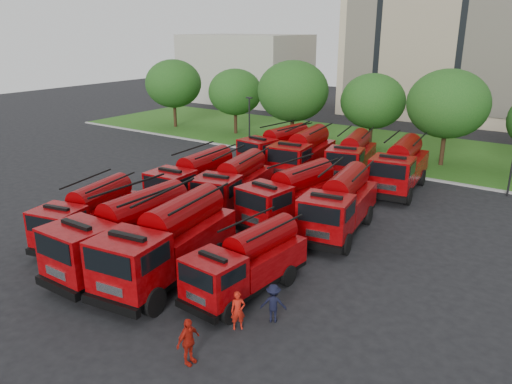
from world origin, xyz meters
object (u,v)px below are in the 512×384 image
firefighter_5 (321,239)px  fire_truck_3 (247,262)px  fire_truck_4 (195,179)px  firefighter_0 (238,328)px  fire_truck_2 (169,242)px  fire_truck_11 (400,166)px  fire_truck_8 (277,148)px  firefighter_3 (273,321)px  firefighter_1 (107,281)px  firefighter_4 (165,206)px  fire_truck_9 (303,154)px  fire_truck_0 (89,214)px  fire_truck_1 (126,233)px  fire_truck_5 (235,184)px  firefighter_2 (189,363)px  fire_truck_6 (291,196)px  fire_truck_7 (340,204)px  fire_truck_10 (352,156)px

firefighter_5 → fire_truck_3: bearing=123.9°
fire_truck_4 → firefighter_0: (10.92, -9.92, -1.69)m
fire_truck_2 → fire_truck_11: fire_truck_2 is taller
fire_truck_8 → firefighter_3: size_ratio=4.70×
fire_truck_2 → fire_truck_3: 3.85m
firefighter_1 → firefighter_4: (-5.03, 8.77, 0.00)m
fire_truck_2 → fire_truck_9: fire_truck_2 is taller
fire_truck_0 → fire_truck_1: fire_truck_1 is taller
fire_truck_3 → firefighter_3: bearing=-26.2°
fire_truck_5 → firefighter_0: fire_truck_5 is taller
fire_truck_2 → firefighter_3: (5.89, -0.27, -1.83)m
firefighter_1 → firefighter_4: bearing=138.9°
fire_truck_0 → firefighter_5: fire_truck_0 is taller
firefighter_2 → firefighter_5: size_ratio=1.05×
fire_truck_0 → fire_truck_8: (0.44, 18.25, 0.14)m
firefighter_5 → fire_truck_4: bearing=31.1°
fire_truck_6 → fire_truck_8: 12.11m
fire_truck_2 → fire_truck_8: size_ratio=1.09×
fire_truck_7 → fire_truck_11: (0.12, 9.40, 0.07)m
fire_truck_8 → firefighter_5: (9.87, -10.91, -1.68)m
fire_truck_5 → fire_truck_4: bearing=-177.8°
fire_truck_0 → firefighter_5: (10.31, 7.34, -1.54)m
fire_truck_3 → fire_truck_7: size_ratio=0.84×
fire_truck_6 → fire_truck_1: bearing=-103.0°
fire_truck_10 → firefighter_5: (3.75, -11.95, -1.66)m
firefighter_2 → fire_truck_11: bearing=5.4°
firefighter_3 → fire_truck_0: bearing=-33.5°
fire_truck_4 → fire_truck_11: (9.97, 10.42, 0.09)m
fire_truck_8 → fire_truck_11: fire_truck_11 is taller
fire_truck_5 → fire_truck_7: bearing=-8.1°
fire_truck_6 → firefighter_0: 11.55m
fire_truck_5 → fire_truck_10: 11.31m
fire_truck_9 → firefighter_4: size_ratio=5.08×
fire_truck_8 → firefighter_3: fire_truck_8 is taller
firefighter_1 → firefighter_2: size_ratio=0.89×
fire_truck_4 → fire_truck_5: (2.72, 0.65, -0.02)m
fire_truck_8 → fire_truck_10: size_ratio=1.00×
fire_truck_0 → firefighter_0: fire_truck_0 is taller
fire_truck_8 → firefighter_0: size_ratio=4.81×
fire_truck_2 → fire_truck_7: size_ratio=1.07×
fire_truck_10 → firefighter_3: bearing=-85.3°
fire_truck_0 → fire_truck_2: 6.70m
fire_truck_1 → firefighter_1: fire_truck_1 is taller
fire_truck_10 → firefighter_1: size_ratio=4.87×
fire_truck_11 → firefighter_3: bearing=-91.8°
fire_truck_7 → firefighter_4: (-11.20, -2.63, -1.71)m
fire_truck_2 → fire_truck_3: bearing=7.2°
fire_truck_9 → fire_truck_4: bearing=-112.3°
firefighter_4 → fire_truck_0: bearing=130.5°
fire_truck_2 → fire_truck_6: size_ratio=1.09×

